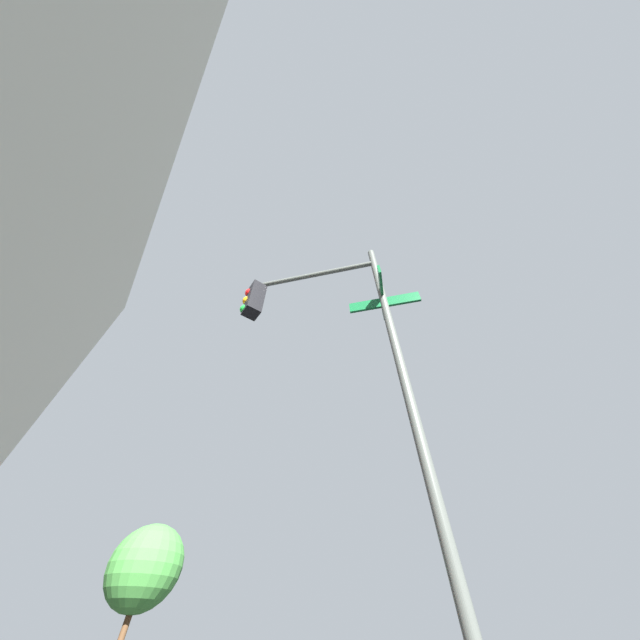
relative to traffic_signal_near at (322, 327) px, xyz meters
The scene contains 2 objects.
traffic_signal_near is the anchor object (origin of this frame).
street_tree 15.24m from the traffic_signal_near, ahead, with size 3.01×3.01×4.93m.
Camera 1 is at (-8.89, -4.31, 1.28)m, focal length 16.24 mm.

